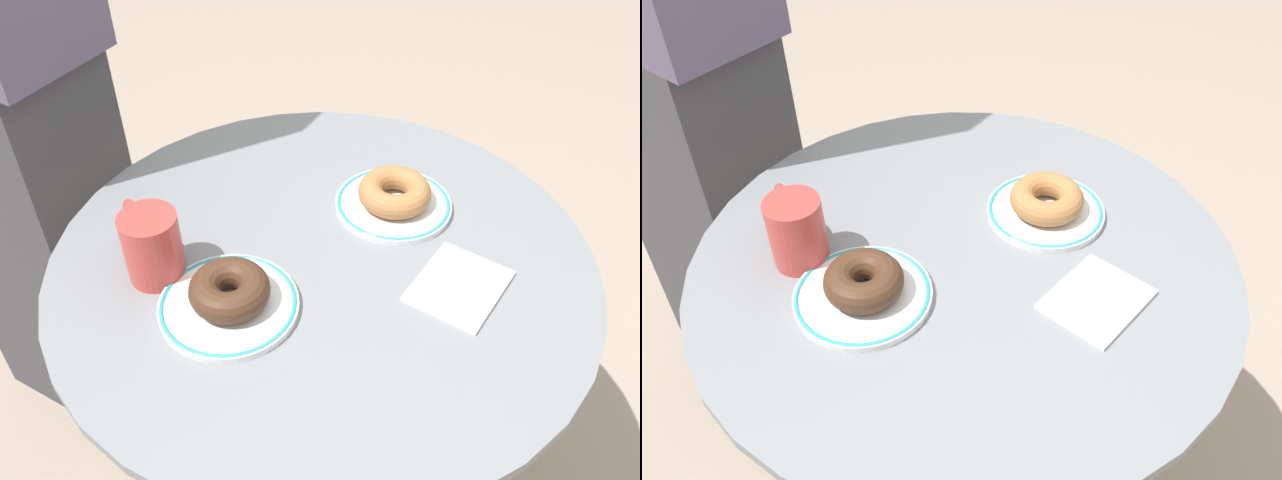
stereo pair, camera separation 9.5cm
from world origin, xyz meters
TOP-DOWN VIEW (x-y plane):
  - cafe_table at (0.00, 0.00)m, footprint 0.79×0.79m
  - plate_left at (-0.16, 0.02)m, footprint 0.19×0.19m
  - plate_right at (0.16, -0.00)m, footprint 0.18×0.18m
  - donut_chocolate at (-0.15, 0.02)m, footprint 0.15×0.15m
  - donut_cinnamon at (0.16, -0.00)m, footprint 0.16×0.16m
  - paper_napkin at (0.09, -0.18)m, footprint 0.15×0.13m
  - coffee_mug at (-0.19, 0.14)m, footprint 0.08×0.12m

SIDE VIEW (x-z plane):
  - cafe_table at x=0.00m, z-range 0.14..0.84m
  - paper_napkin at x=0.09m, z-range 0.70..0.71m
  - plate_right at x=0.16m, z-range 0.70..0.71m
  - plate_left at x=-0.16m, z-range 0.70..0.71m
  - donut_cinnamon at x=0.16m, z-range 0.71..0.75m
  - donut_chocolate at x=-0.15m, z-range 0.71..0.76m
  - coffee_mug at x=-0.19m, z-range 0.70..0.81m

